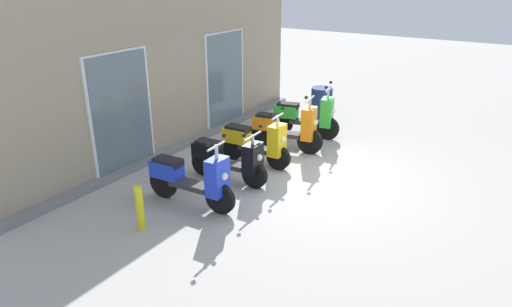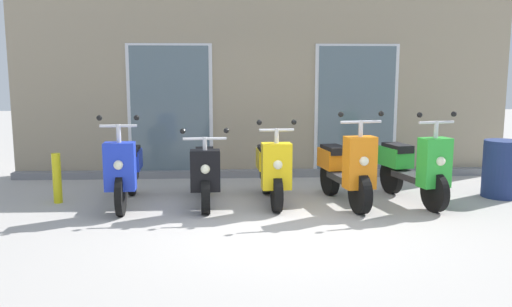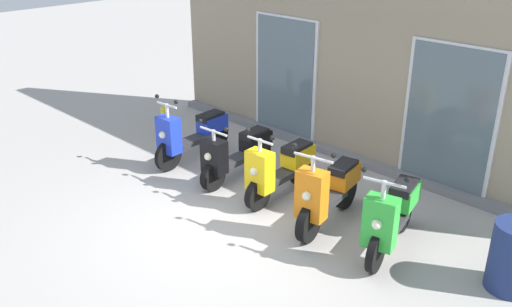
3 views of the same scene
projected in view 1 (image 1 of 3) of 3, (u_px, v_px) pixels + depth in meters
The scene contains 9 objects.
ground_plane at pixel (308, 177), 8.58m from camera, with size 40.00×40.00×0.00m, color #A8A39E.
storefront_facade at pixel (173, 65), 9.54m from camera, with size 8.63×0.50×3.66m.
scooter_blue at pixel (191, 178), 7.38m from camera, with size 0.52×1.68×1.28m.
scooter_black at pixel (228, 159), 8.26m from camera, with size 0.62×1.59×1.11m.
scooter_yellow at pixel (256, 142), 8.97m from camera, with size 0.52×1.54×1.21m.
scooter_orange at pixel (287, 128), 9.67m from camera, with size 0.66×1.63×1.32m.
scooter_green at pixel (306, 116), 10.44m from camera, with size 0.70×1.59×1.31m.
trash_bin at pixel (321, 104), 11.72m from camera, with size 0.54×0.54×0.84m, color navy.
curb_bollard at pixel (140, 208), 6.75m from camera, with size 0.12×0.12×0.70m, color yellow.
Camera 1 is at (-7.08, -3.37, 3.64)m, focal length 32.03 mm.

